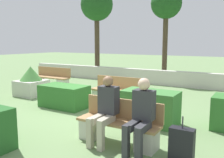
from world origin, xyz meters
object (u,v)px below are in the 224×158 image
Objects in this scene: bench_front at (118,127)px; planter_corner_left at (31,82)px; bench_right_side at (51,79)px; person_seated_man at (105,107)px; bench_left_side at (118,93)px; tree_center_left at (166,6)px; person_seated_woman at (141,112)px; suitcase at (182,145)px; tree_leftmost at (97,6)px.

bench_front is 5.41m from planter_corner_left.
bench_front is 6.88m from bench_right_side.
person_seated_man is at bearing -26.23° from planter_corner_left.
bench_left_side is at bearing 10.04° from planter_corner_left.
planter_corner_left is 7.36m from tree_center_left.
person_seated_woman is (0.54, -0.14, 0.42)m from bench_front.
person_seated_woman is 5.96m from planter_corner_left.
tree_center_left is (3.08, 5.86, 3.22)m from planter_corner_left.
suitcase is at bearing -20.56° from planter_corner_left.
bench_right_side is 5.72m from tree_leftmost.
tree_leftmost reaches higher than planter_corner_left.
person_seated_man is 0.76m from person_seated_woman.
bench_left_side is at bearing -23.89° from bench_right_side.
bench_left_side is 3.42m from planter_corner_left.
person_seated_man is at bearing -147.77° from bench_front.
suitcase is at bearing -68.98° from tree_center_left.
planter_corner_left is 1.39× the size of suitcase.
person_seated_woman is 0.29× the size of tree_center_left.
bench_front is 0.37× the size of tree_center_left.
person_seated_woman is 0.87m from suitcase.
bench_left_side is 0.36× the size of tree_leftmost.
bench_left_side is at bearing 114.92° from person_seated_man.
planter_corner_left is at bearing 156.11° from bench_front.
suitcase is at bearing -48.69° from tree_leftmost.
tree_center_left reaches higher than suitcase.
planter_corner_left is at bearing -76.06° from bench_right_side.
bench_right_side is (-5.65, 3.93, 0.01)m from bench_front.
bench_left_side is 3.63m from person_seated_woman.
planter_corner_left reaches higher than bench_left_side.
bench_left_side is 4.10m from suitcase.
tree_leftmost is (-6.65, 8.41, 3.28)m from person_seated_woman.
tree_center_left reaches higher than planter_corner_left.
person_seated_woman is 11.21m from tree_leftmost.
bench_front is 0.92× the size of bench_left_side.
bench_front is at bearing -56.86° from bench_left_side.
bench_right_side is 1.88m from planter_corner_left.
bench_front is at bearing 32.23° from person_seated_man.
tree_leftmost reaches higher than person_seated_man.
tree_leftmost is (-1.17, 6.08, 3.52)m from planter_corner_left.
planter_corner_left is (-4.95, 2.19, 0.18)m from bench_front.
person_seated_man is at bearing 179.74° from suitcase.
bench_left_side is 1.70× the size of planter_corner_left.
suitcase is (6.94, -4.07, -0.04)m from bench_right_side.
suitcase is 0.17× the size of tree_center_left.
bench_right_side is 8.04m from suitcase.
person_seated_man is at bearing -61.46° from bench_left_side.
person_seated_man is at bearing -179.78° from person_seated_woman.
person_seated_woman reaches higher than suitcase.
bench_front and bench_right_side have the same top height.
tree_center_left reaches higher than person_seated_man.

